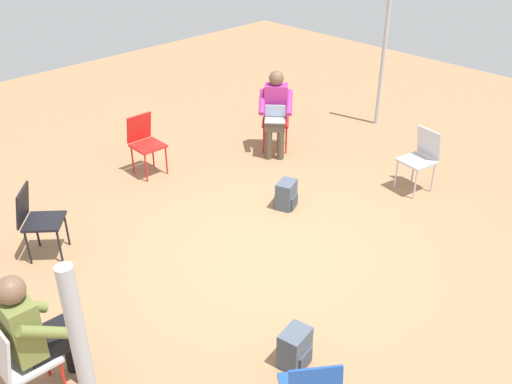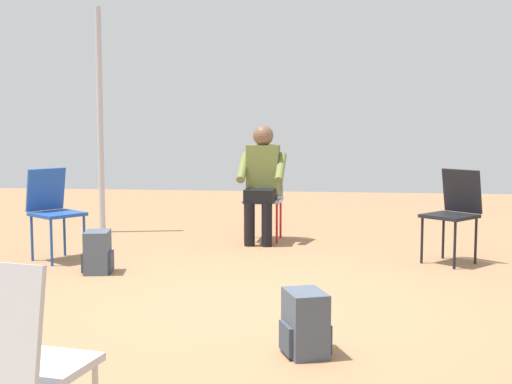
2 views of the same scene
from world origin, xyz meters
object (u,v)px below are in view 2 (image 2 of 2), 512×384
Objects in this scene: backpack_near_laptop_user at (98,255)px; chair_east at (14,359)px; chair_southwest at (53,207)px; chair_northwest at (454,209)px; backpack_by_empty_chair at (305,327)px; person_in_olive at (262,177)px; chair_west at (264,194)px.

chair_east is at bearing 15.01° from backpack_near_laptop_user.
chair_southwest is at bearing -130.10° from backpack_near_laptop_user.
chair_northwest reaches higher than backpack_by_empty_chair.
chair_southwest reaches higher than backpack_by_empty_chair.
person_in_olive reaches higher than backpack_by_empty_chair.
chair_northwest is 2.06m from person_in_olive.
chair_southwest is 0.85m from backpack_near_laptop_user.
chair_east is 1.00× the size of chair_west.
chair_east is 5.22m from person_in_olive.
chair_southwest is (1.35, -1.82, 0.00)m from chair_west.
chair_east is 1.89m from backpack_by_empty_chair.
backpack_near_laptop_user is at bearing 55.98° from person_in_olive.
chair_west is at bearing -90.00° from person_in_olive.
chair_northwest is 1.00× the size of chair_southwest.
person_in_olive is 3.44× the size of backpack_by_empty_chair.
chair_southwest is at bearing 35.01° from person_in_olive.
chair_west is 0.69× the size of person_in_olive.
chair_southwest is at bearing 38.46° from chair_west.
chair_northwest is 1.00× the size of chair_west.
chair_northwest is at bearing 155.86° from backpack_by_empty_chair.
person_in_olive is 3.44× the size of backpack_near_laptop_user.
person_in_olive is at bearing 159.74° from chair_southwest.
chair_southwest is 0.69× the size of person_in_olive.
chair_southwest is (0.30, -3.67, 0.00)m from chair_northwest.
chair_west and chair_southwest have the same top height.
chair_east and chair_west have the same top height.
chair_northwest is at bearing 156.45° from person_in_olive.
chair_east is at bearing -29.48° from backpack_by_empty_chair.
backpack_by_empty_chair is (3.76, 0.64, -0.34)m from chair_west.
person_in_olive reaches higher than chair_east.
chair_west is 0.26m from person_in_olive.
backpack_by_empty_chair is (2.41, 2.46, -0.34)m from chair_southwest.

